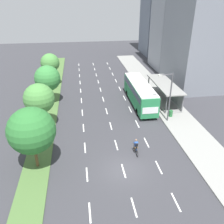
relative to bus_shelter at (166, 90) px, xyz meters
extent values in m
plane|color=#38383D|center=(-9.53, -15.00, -1.87)|extent=(140.00, 140.00, 0.00)
cube|color=#4C7038|center=(-17.83, 5.00, -1.81)|extent=(2.60, 52.00, 0.12)
cube|color=gray|center=(-0.28, 5.00, -1.79)|extent=(4.50, 52.00, 0.15)
cube|color=white|center=(-13.03, -19.52, -1.86)|extent=(0.14, 1.97, 0.01)
cube|color=white|center=(-13.03, -15.16, -1.86)|extent=(0.14, 1.97, 0.01)
cube|color=white|center=(-13.03, -10.81, -1.86)|extent=(0.14, 1.97, 0.01)
cube|color=white|center=(-13.03, -6.46, -1.86)|extent=(0.14, 1.97, 0.01)
cube|color=white|center=(-13.03, -2.10, -1.86)|extent=(0.14, 1.97, 0.01)
cube|color=white|center=(-13.03, 2.25, -1.86)|extent=(0.14, 1.97, 0.01)
cube|color=white|center=(-13.03, 6.60, -1.86)|extent=(0.14, 1.97, 0.01)
cube|color=white|center=(-13.03, 10.95, -1.86)|extent=(0.14, 1.97, 0.01)
cube|color=white|center=(-13.03, 15.31, -1.86)|extent=(0.14, 1.97, 0.01)
cube|color=white|center=(-13.03, 19.66, -1.86)|extent=(0.14, 1.97, 0.01)
cube|color=white|center=(-13.03, 24.01, -1.86)|extent=(0.14, 1.97, 0.01)
cube|color=white|center=(-9.53, -19.52, -1.86)|extent=(0.14, 1.97, 0.01)
cube|color=white|center=(-9.53, -15.16, -1.86)|extent=(0.14, 1.97, 0.01)
cube|color=white|center=(-9.53, -10.81, -1.86)|extent=(0.14, 1.97, 0.01)
cube|color=white|center=(-9.53, -6.46, -1.86)|extent=(0.14, 1.97, 0.01)
cube|color=white|center=(-9.53, -2.10, -1.86)|extent=(0.14, 1.97, 0.01)
cube|color=white|center=(-9.53, 2.25, -1.86)|extent=(0.14, 1.97, 0.01)
cube|color=white|center=(-9.53, 6.60, -1.86)|extent=(0.14, 1.97, 0.01)
cube|color=white|center=(-9.53, 10.95, -1.86)|extent=(0.14, 1.97, 0.01)
cube|color=white|center=(-9.53, 15.31, -1.86)|extent=(0.14, 1.97, 0.01)
cube|color=white|center=(-9.53, 19.66, -1.86)|extent=(0.14, 1.97, 0.01)
cube|color=white|center=(-9.53, 24.01, -1.86)|extent=(0.14, 1.97, 0.01)
cube|color=white|center=(-6.03, -19.52, -1.86)|extent=(0.14, 1.97, 0.01)
cube|color=white|center=(-6.03, -15.16, -1.86)|extent=(0.14, 1.97, 0.01)
cube|color=white|center=(-6.03, -10.81, -1.86)|extent=(0.14, 1.97, 0.01)
cube|color=white|center=(-6.03, -6.46, -1.86)|extent=(0.14, 1.97, 0.01)
cube|color=white|center=(-6.03, -2.10, -1.86)|extent=(0.14, 1.97, 0.01)
cube|color=white|center=(-6.03, 2.25, -1.86)|extent=(0.14, 1.97, 0.01)
cube|color=white|center=(-6.03, 6.60, -1.86)|extent=(0.14, 1.97, 0.01)
cube|color=white|center=(-6.03, 10.95, -1.86)|extent=(0.14, 1.97, 0.01)
cube|color=white|center=(-6.03, 15.31, -1.86)|extent=(0.14, 1.97, 0.01)
cube|color=white|center=(-6.03, 19.66, -1.86)|extent=(0.14, 1.97, 0.01)
cube|color=white|center=(-6.03, 24.01, -1.86)|extent=(0.14, 1.97, 0.01)
cube|color=gray|center=(-0.28, 0.00, -1.67)|extent=(2.60, 9.17, 0.10)
cylinder|color=#56565B|center=(-1.46, -4.33, -0.32)|extent=(0.16, 0.16, 2.60)
cylinder|color=#56565B|center=(-1.46, 4.33, -0.32)|extent=(0.16, 0.16, 2.60)
cylinder|color=#56565B|center=(0.90, -4.33, -0.32)|extent=(0.16, 0.16, 2.60)
cylinder|color=#56565B|center=(0.90, 4.33, -0.32)|extent=(0.16, 0.16, 2.60)
cube|color=gray|center=(0.96, 0.00, -0.32)|extent=(0.10, 8.71, 2.34)
cube|color=gray|center=(-0.28, 0.00, 1.06)|extent=(2.90, 9.57, 0.16)
cube|color=#28844C|center=(-4.28, -0.48, -0.02)|extent=(2.50, 11.20, 2.80)
cube|color=#2D3D4C|center=(-4.28, -0.48, 0.83)|extent=(2.54, 10.30, 0.90)
cube|color=silver|center=(-4.28, -0.48, 1.44)|extent=(2.45, 10.98, 0.12)
cube|color=#2D3D4C|center=(-4.28, 5.14, 0.33)|extent=(2.25, 0.06, 1.54)
cube|color=white|center=(-4.28, -6.10, -0.22)|extent=(2.12, 0.04, 0.90)
cylinder|color=black|center=(-5.38, 2.99, -1.37)|extent=(0.30, 1.00, 1.00)
cylinder|color=black|center=(-3.18, 2.99, -1.37)|extent=(0.30, 1.00, 1.00)
cylinder|color=black|center=(-5.38, -3.95, -1.37)|extent=(0.30, 1.00, 1.00)
cylinder|color=black|center=(-3.18, -3.95, -1.37)|extent=(0.30, 1.00, 1.00)
torus|color=black|center=(-7.72, -12.07, -1.51)|extent=(0.06, 0.72, 0.72)
torus|color=black|center=(-7.72, -13.17, -1.51)|extent=(0.06, 0.72, 0.72)
cylinder|color=#234C99|center=(-7.72, -12.62, -1.23)|extent=(0.05, 0.93, 0.05)
cylinder|color=#234C99|center=(-7.72, -12.72, -1.41)|extent=(0.05, 0.57, 0.42)
cylinder|color=#234C99|center=(-7.72, -12.82, -1.21)|extent=(0.04, 0.04, 0.40)
cube|color=black|center=(-7.72, -12.82, -1.01)|extent=(0.12, 0.24, 0.06)
cylinder|color=black|center=(-7.72, -12.12, -0.96)|extent=(0.46, 0.04, 0.04)
cube|color=#234CA8|center=(-7.72, -12.64, -0.68)|extent=(0.30, 0.36, 0.59)
cube|color=black|center=(-7.72, -12.80, -0.66)|extent=(0.26, 0.26, 0.42)
sphere|color=#9E7051|center=(-7.72, -12.52, -0.26)|extent=(0.20, 0.20, 0.20)
cylinder|color=brown|center=(-7.84, -12.67, -1.08)|extent=(0.12, 0.42, 0.25)
cylinder|color=brown|center=(-7.84, -12.50, -1.34)|extent=(0.10, 0.17, 0.41)
cylinder|color=brown|center=(-7.60, -12.67, -1.08)|extent=(0.12, 0.42, 0.25)
cylinder|color=brown|center=(-7.60, -12.50, -1.34)|extent=(0.10, 0.17, 0.41)
cylinder|color=#234CA8|center=(-7.89, -12.42, -0.63)|extent=(0.09, 0.47, 0.28)
cylinder|color=#234CA8|center=(-7.55, -12.42, -0.63)|extent=(0.09, 0.47, 0.28)
cylinder|color=brown|center=(-17.73, -13.36, -0.57)|extent=(0.28, 0.28, 2.36)
sphere|color=#2D7533|center=(-17.73, -13.36, 2.25)|extent=(4.37, 4.37, 4.37)
cylinder|color=brown|center=(-18.06, -5.66, -0.49)|extent=(0.28, 0.28, 2.51)
sphere|color=#4C8E42|center=(-18.06, -5.66, 2.14)|extent=(3.68, 3.68, 3.68)
cylinder|color=brown|center=(-17.82, 2.04, -0.52)|extent=(0.28, 0.28, 2.45)
sphere|color=#38843D|center=(-17.82, 2.04, 2.13)|extent=(3.81, 3.81, 3.81)
cylinder|color=brown|center=(-18.07, 9.73, -0.26)|extent=(0.28, 0.28, 2.98)
sphere|color=#4C8E42|center=(-18.07, 9.73, 2.47)|extent=(3.29, 3.29, 3.29)
cylinder|color=#4C4C51|center=(-1.93, -6.38, 1.53)|extent=(0.18, 0.18, 6.50)
cylinder|color=#4C4C51|center=(-2.73, -6.38, 4.63)|extent=(1.60, 0.12, 0.12)
cube|color=silver|center=(-3.53, -6.38, 4.56)|extent=(0.44, 0.24, 0.16)
cylinder|color=#286B38|center=(-1.08, -5.27, -1.29)|extent=(0.52, 0.52, 0.85)
cube|color=gray|center=(7.96, 6.90, 11.63)|extent=(9.21, 12.01, 26.99)
cube|color=#8E939E|center=(8.23, 18.64, 11.32)|extent=(8.80, 8.73, 26.39)
cube|color=slate|center=(9.80, 33.39, 10.99)|extent=(9.05, 9.70, 25.72)
camera|label=1|loc=(-13.18, -32.39, 13.21)|focal=37.64mm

